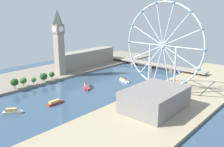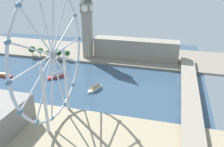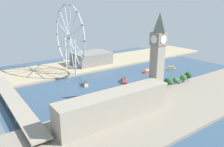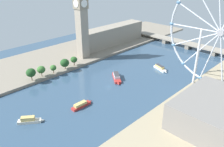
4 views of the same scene
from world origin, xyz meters
name	(u,v)px [view 2 (image 2 of 4)]	position (x,y,z in m)	size (l,w,h in m)	color
ground_plane	(40,77)	(0.00, 0.00, 0.00)	(377.81, 377.81, 0.00)	#334C66
riverbank_left	(75,51)	(-103.90, 0.00, 1.50)	(90.00, 520.00, 3.00)	gray
clock_tower	(87,22)	(-78.99, 31.63, 53.29)	(14.52, 14.52, 96.73)	gray
parliament_block	(136,49)	(-91.72, 98.68, 16.54)	(22.00, 118.10, 27.08)	gray
tree_row_embankment	(48,51)	(-63.93, -25.02, 10.93)	(11.47, 64.87, 13.46)	#513823
ferris_wheel	(53,56)	(77.41, 64.21, 58.31)	(104.02, 3.20, 106.72)	silver
river_bridge	(190,90)	(0.00, 169.81, 6.30)	(189.81, 16.88, 8.15)	gray
tour_boat_0	(4,75)	(9.15, -42.64, 1.86)	(4.90, 22.03, 4.50)	#B22D28
tour_boat_1	(95,88)	(13.73, 73.32, 2.24)	(22.22, 10.59, 5.40)	white
tour_boat_2	(57,75)	(-6.20, 18.75, 2.35)	(25.60, 21.62, 5.80)	#B22D28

